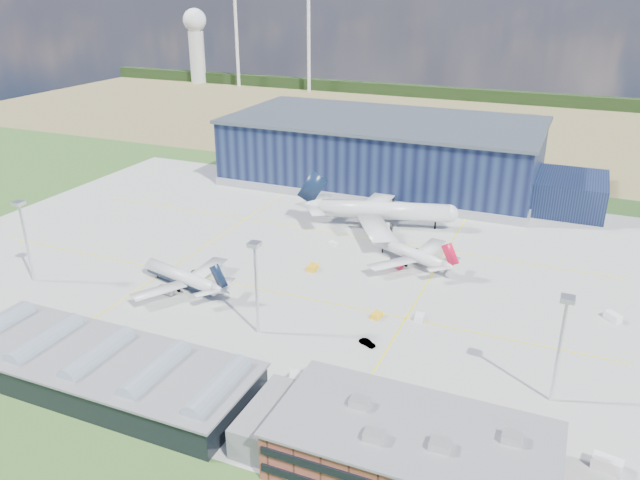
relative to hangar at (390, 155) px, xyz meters
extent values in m
plane|color=#2B5720|center=(-2.81, -94.80, -11.62)|extent=(600.00, 600.00, 0.00)
cube|color=#A5A5A0|center=(-2.81, -84.80, -11.59)|extent=(220.00, 160.00, 0.06)
cube|color=#FEF70D|center=(-2.81, -104.80, -11.54)|extent=(180.00, 0.40, 0.02)
cube|color=#FEF70D|center=(-2.81, -59.80, -11.54)|extent=(180.00, 0.40, 0.02)
cube|color=#FEF70D|center=(-32.81, -84.80, -11.54)|extent=(0.40, 120.00, 0.02)
cube|color=#FEF70D|center=(37.19, -84.80, -11.54)|extent=(0.40, 120.00, 0.02)
cube|color=#947F4F|center=(-2.81, 125.20, -11.62)|extent=(600.00, 220.00, 0.01)
cube|color=black|center=(-2.81, 205.20, -7.62)|extent=(600.00, 8.00, 8.00)
cylinder|color=silver|center=(-182.81, 195.20, 23.38)|extent=(2.40, 2.40, 70.00)
cylinder|color=silver|center=(-122.81, 195.20, 23.38)|extent=(2.40, 2.40, 70.00)
cylinder|color=silver|center=(-222.81, 200.20, 8.38)|extent=(12.00, 12.00, 40.00)
sphere|color=white|center=(-222.81, 200.20, 36.38)|extent=(18.00, 18.00, 18.00)
cube|color=black|center=(-2.81, 0.20, 0.88)|extent=(120.00, 60.00, 25.00)
cube|color=gray|center=(-2.81, 0.20, -10.02)|extent=(121.00, 61.00, 3.20)
cube|color=#454F58|center=(-2.81, 0.20, 13.88)|extent=(122.00, 62.00, 1.20)
cube|color=black|center=(69.19, -4.80, -5.62)|extent=(24.00, 30.00, 12.00)
cube|color=brown|center=(52.19, -154.80, -7.12)|extent=(45.00, 22.00, 9.00)
cube|color=slate|center=(52.19, -154.80, -2.42)|extent=(46.00, 23.00, 0.50)
cube|color=black|center=(52.19, -143.60, -8.62)|extent=(44.00, 0.40, 1.40)
cube|color=black|center=(52.19, -143.60, -5.12)|extent=(44.00, 0.40, 1.40)
cube|color=beige|center=(42.19, -152.80, -1.52)|extent=(3.20, 2.60, 1.60)
cube|color=beige|center=(57.19, -157.80, -1.52)|extent=(3.20, 2.60, 1.60)
cube|color=beige|center=(67.19, -151.80, -1.52)|extent=(3.20, 2.60, 1.60)
cube|color=beige|center=(47.19, -159.80, -1.52)|extent=(3.20, 2.60, 1.60)
cube|color=black|center=(-12.81, -154.80, -8.62)|extent=(65.00, 22.00, 6.00)
cube|color=slate|center=(-12.81, -154.80, -5.42)|extent=(66.00, 23.00, 0.50)
cube|color=slate|center=(27.19, -154.80, -8.62)|extent=(10.00, 18.00, 6.00)
cylinder|color=#8D9DAE|center=(-26.81, -154.80, -5.22)|extent=(4.40, 18.00, 4.40)
cylinder|color=#8D9DAE|center=(-12.81, -154.80, -5.22)|extent=(4.40, 18.00, 4.40)
cylinder|color=#8D9DAE|center=(1.19, -154.80, -5.22)|extent=(4.40, 18.00, 4.40)
cylinder|color=#8D9DAE|center=(15.19, -154.80, -5.22)|extent=(4.40, 18.00, 4.40)
cylinder|color=silver|center=(-62.81, -124.80, -0.62)|extent=(0.70, 0.70, 22.00)
cube|color=silver|center=(-62.81, -124.80, 10.88)|extent=(2.60, 2.60, 1.00)
cylinder|color=silver|center=(7.19, -124.80, -0.62)|extent=(0.70, 0.70, 22.00)
cube|color=silver|center=(7.19, -124.80, 10.88)|extent=(2.60, 2.60, 1.00)
cylinder|color=silver|center=(72.19, -124.80, -0.62)|extent=(0.70, 0.70, 22.00)
cube|color=silver|center=(72.19, -124.80, 10.88)|extent=(2.60, 2.60, 1.00)
cube|color=yellow|center=(5.13, -88.52, -10.82)|extent=(2.39, 3.84, 1.58)
cube|color=yellow|center=(30.52, -107.27, -10.96)|extent=(2.61, 3.38, 1.31)
cube|color=white|center=(40.31, -104.03, -10.95)|extent=(2.27, 3.23, 1.34)
cube|color=white|center=(83.56, -85.93, -10.63)|extent=(4.37, 4.46, 1.96)
cube|color=white|center=(3.78, -69.44, -11.03)|extent=(3.18, 2.66, 1.17)
cube|color=white|center=(82.31, -140.80, -10.46)|extent=(5.15, 3.12, 2.32)
cube|color=white|center=(24.96, -140.80, -9.86)|extent=(3.08, 5.79, 3.52)
imported|color=#99999E|center=(-6.30, -142.80, -10.95)|extent=(4.08, 2.08, 1.33)
imported|color=#99999E|center=(32.49, -120.00, -10.95)|extent=(4.25, 2.83, 1.32)
camera|label=1|loc=(70.22, -235.36, 64.51)|focal=35.00mm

